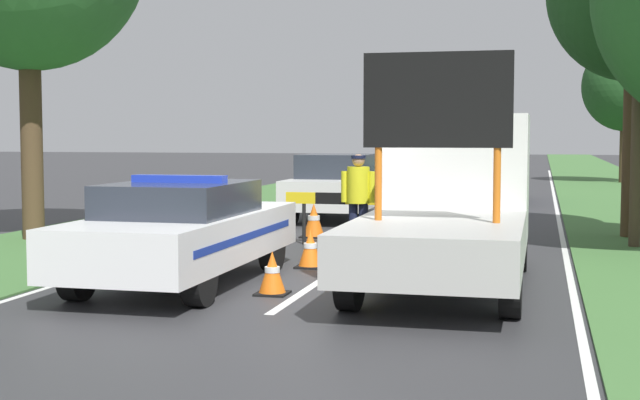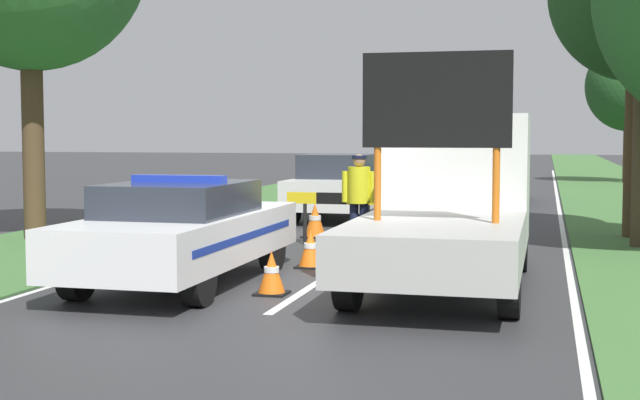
% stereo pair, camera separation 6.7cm
% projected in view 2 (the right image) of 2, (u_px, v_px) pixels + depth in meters
% --- Properties ---
extents(ground_plane, '(160.00, 160.00, 0.00)m').
position_uv_depth(ground_plane, '(320.00, 281.00, 12.52)').
color(ground_plane, '#333335').
extents(lane_markings, '(6.95, 57.01, 0.01)m').
position_uv_depth(lane_markings, '(425.00, 213.00, 23.33)').
color(lane_markings, silver).
rests_on(lane_markings, ground).
extents(grass_verge_left, '(4.15, 120.00, 0.03)m').
position_uv_depth(grass_verge_left, '(307.00, 189.00, 33.23)').
color(grass_verge_left, '#427038').
rests_on(grass_verge_left, ground).
extents(grass_verge_right, '(4.15, 120.00, 0.03)m').
position_uv_depth(grass_verge_right, '(622.00, 194.00, 30.47)').
color(grass_verge_right, '#427038').
rests_on(grass_verge_right, ground).
extents(police_car, '(1.87, 4.86, 1.51)m').
position_uv_depth(police_car, '(183.00, 231.00, 12.23)').
color(police_car, white).
rests_on(police_car, ground).
extents(work_truck, '(2.09, 5.70, 3.05)m').
position_uv_depth(work_truck, '(451.00, 199.00, 12.59)').
color(work_truck, white).
rests_on(work_truck, ground).
extents(road_barrier, '(3.43, 0.08, 0.98)m').
position_uv_depth(road_barrier, '(377.00, 202.00, 16.31)').
color(road_barrier, black).
rests_on(road_barrier, ground).
extents(police_officer, '(0.62, 0.39, 1.71)m').
position_uv_depth(police_officer, '(359.00, 194.00, 15.61)').
color(police_officer, '#191E38').
rests_on(police_officer, ground).
extents(pedestrian_civilian, '(0.57, 0.36, 1.58)m').
position_uv_depth(pedestrian_civilian, '(417.00, 199.00, 15.70)').
color(pedestrian_civilian, '#232326').
rests_on(pedestrian_civilian, ground).
extents(traffic_cone_near_police, '(0.50, 0.50, 0.69)m').
position_uv_depth(traffic_cone_near_police, '(315.00, 220.00, 17.81)').
color(traffic_cone_near_police, black).
rests_on(traffic_cone_near_police, ground).
extents(traffic_cone_centre_front, '(0.41, 0.41, 0.57)m').
position_uv_depth(traffic_cone_centre_front, '(272.00, 273.00, 11.45)').
color(traffic_cone_centre_front, black).
rests_on(traffic_cone_centre_front, ground).
extents(traffic_cone_near_truck, '(0.43, 0.43, 0.60)m').
position_uv_depth(traffic_cone_near_truck, '(311.00, 249.00, 13.77)').
color(traffic_cone_near_truck, black).
rests_on(traffic_cone_near_truck, ground).
extents(traffic_cone_behind_barrier, '(0.35, 0.35, 0.49)m').
position_uv_depth(traffic_cone_behind_barrier, '(387.00, 228.00, 17.22)').
color(traffic_cone_behind_barrier, black).
rests_on(traffic_cone_behind_barrier, ground).
extents(traffic_cone_lane_edge, '(0.40, 0.40, 0.55)m').
position_uv_depth(traffic_cone_lane_edge, '(345.00, 246.00, 14.29)').
color(traffic_cone_lane_edge, black).
rests_on(traffic_cone_lane_edge, ground).
extents(queued_car_van_white, '(1.87, 4.38, 1.58)m').
position_uv_depth(queued_car_van_white, '(340.00, 186.00, 21.66)').
color(queued_car_van_white, silver).
rests_on(queued_car_van_white, ground).
extents(queued_car_hatch_blue, '(1.83, 4.36, 1.50)m').
position_uv_depth(queued_car_hatch_blue, '(497.00, 176.00, 27.25)').
color(queued_car_hatch_blue, navy).
rests_on(queued_car_hatch_blue, ground).
extents(roadside_tree_near_right, '(3.60, 3.60, 5.96)m').
position_uv_depth(roadside_tree_near_right, '(629.00, 86.00, 37.11)').
color(roadside_tree_near_right, '#4C3823').
rests_on(roadside_tree_near_right, ground).
extents(utility_pole, '(1.20, 0.20, 6.42)m').
position_uv_depth(utility_pole, '(640.00, 63.00, 15.88)').
color(utility_pole, '#473828').
rests_on(utility_pole, ground).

